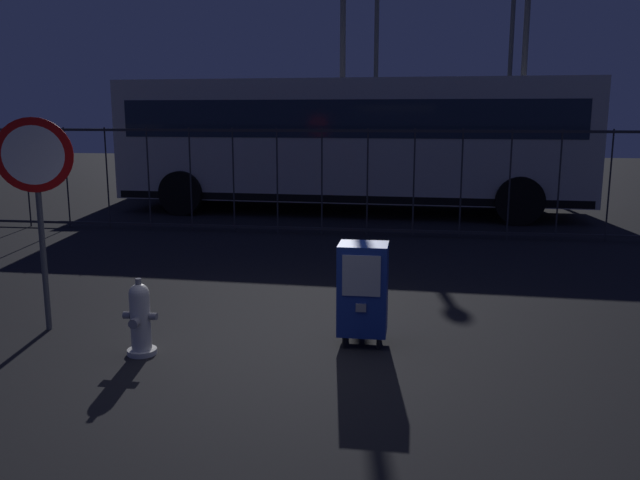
# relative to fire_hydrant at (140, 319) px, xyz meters

# --- Properties ---
(ground_plane) EXTENTS (60.00, 60.00, 0.00)m
(ground_plane) POSITION_rel_fire_hydrant_xyz_m (1.23, 0.14, -0.35)
(ground_plane) COLOR black
(fire_hydrant) EXTENTS (0.33, 0.32, 0.75)m
(fire_hydrant) POSITION_rel_fire_hydrant_xyz_m (0.00, 0.00, 0.00)
(fire_hydrant) COLOR silver
(fire_hydrant) RESTS_ON ground_plane
(newspaper_box_primary) EXTENTS (0.48, 0.42, 1.02)m
(newspaper_box_primary) POSITION_rel_fire_hydrant_xyz_m (2.06, 0.59, 0.22)
(newspaper_box_primary) COLOR black
(newspaper_box_primary) RESTS_ON ground_plane
(stop_sign) EXTENTS (0.71, 0.31, 2.23)m
(stop_sign) POSITION_rel_fire_hydrant_xyz_m (-1.28, 0.54, 1.25)
(stop_sign) COLOR #4C4F54
(stop_sign) RESTS_ON ground_plane
(traffic_cone) EXTENTS (0.36, 0.36, 0.53)m
(traffic_cone) POSITION_rel_fire_hydrant_xyz_m (1.98, 2.00, -0.09)
(traffic_cone) COLOR black
(traffic_cone) RESTS_ON ground_plane
(fence_barrier) EXTENTS (18.03, 0.04, 2.00)m
(fence_barrier) POSITION_rel_fire_hydrant_xyz_m (1.23, 6.53, 0.67)
(fence_barrier) COLOR #2D2D33
(fence_barrier) RESTS_ON ground_plane
(bus_near) EXTENTS (10.59, 3.09, 3.00)m
(bus_near) POSITION_rel_fire_hydrant_xyz_m (1.04, 9.53, 1.36)
(bus_near) COLOR beige
(bus_near) RESTS_ON ground_plane
(bus_far) EXTENTS (10.72, 3.75, 3.00)m
(bus_far) POSITION_rel_fire_hydrant_xyz_m (-0.20, 13.48, 1.36)
(bus_far) COLOR #4C5156
(bus_far) RESTS_ON ground_plane
(street_light_near_left) EXTENTS (0.32, 0.32, 7.52)m
(street_light_near_left) POSITION_rel_fire_hydrant_xyz_m (1.22, 15.42, 3.98)
(street_light_near_left) COLOR #4C4F54
(street_light_near_left) RESTS_ON ground_plane
(street_light_near_right) EXTENTS (0.32, 0.32, 8.63)m
(street_light_near_right) POSITION_rel_fire_hydrant_xyz_m (5.06, 11.22, 4.55)
(street_light_near_right) COLOR #4C4F54
(street_light_near_right) RESTS_ON ground_plane
(street_light_far_left) EXTENTS (0.32, 0.32, 8.61)m
(street_light_far_left) POSITION_rel_fire_hydrant_xyz_m (5.39, 16.26, 4.54)
(street_light_far_left) COLOR #4C4F54
(street_light_far_left) RESTS_ON ground_plane
(street_light_far_right) EXTENTS (0.32, 0.32, 7.88)m
(street_light_far_right) POSITION_rel_fire_hydrant_xyz_m (0.69, 10.83, 4.16)
(street_light_far_right) COLOR #4C4F54
(street_light_far_right) RESTS_ON ground_plane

